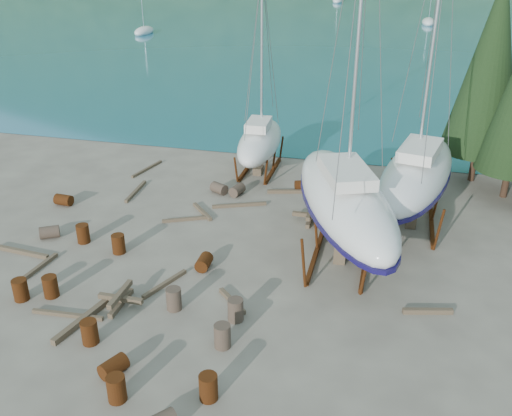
% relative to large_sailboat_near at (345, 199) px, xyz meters
% --- Properties ---
extents(ground, '(600.00, 600.00, 0.00)m').
position_rel_large_sailboat_near_xyz_m(ground, '(-4.67, -3.61, -2.69)').
color(ground, '#5A5247').
rests_on(ground, ground).
extents(cypress_back_left, '(4.14, 4.14, 11.50)m').
position_rel_large_sailboat_near_xyz_m(cypress_back_left, '(6.33, 10.39, 3.97)').
color(cypress_back_left, black).
rests_on(cypress_back_left, ground).
extents(moored_boat_left, '(2.00, 5.00, 6.05)m').
position_rel_large_sailboat_near_xyz_m(moored_boat_left, '(-34.67, 56.39, -2.31)').
color(moored_boat_left, silver).
rests_on(moored_boat_left, ground).
extents(moored_boat_mid, '(2.00, 5.00, 6.05)m').
position_rel_large_sailboat_near_xyz_m(moored_boat_mid, '(5.33, 76.39, -2.31)').
color(moored_boat_mid, silver).
rests_on(moored_boat_mid, ground).
extents(moored_boat_far, '(2.00, 5.00, 6.05)m').
position_rel_large_sailboat_near_xyz_m(moored_boat_far, '(-12.67, 106.39, -2.31)').
color(moored_boat_far, silver).
rests_on(moored_boat_far, ground).
extents(large_sailboat_near, '(6.78, 11.00, 16.72)m').
position_rel_large_sailboat_near_xyz_m(large_sailboat_near, '(0.00, 0.00, 0.00)').
color(large_sailboat_near, silver).
rests_on(large_sailboat_near, ground).
extents(large_sailboat_far, '(4.89, 10.21, 15.56)m').
position_rel_large_sailboat_near_xyz_m(large_sailboat_far, '(2.96, 4.09, -0.15)').
color(large_sailboat_far, silver).
rests_on(large_sailboat_far, ground).
extents(small_sailboat_shore, '(2.59, 7.26, 11.45)m').
position_rel_large_sailboat_near_xyz_m(small_sailboat_shore, '(-5.86, 8.75, -0.81)').
color(small_sailboat_shore, silver).
rests_on(small_sailboat_shore, ground).
extents(worker, '(0.45, 0.63, 1.62)m').
position_rel_large_sailboat_near_xyz_m(worker, '(0.55, 0.35, -1.89)').
color(worker, '#121E50').
rests_on(worker, ground).
extents(drum_0, '(0.58, 0.58, 0.88)m').
position_rel_large_sailboat_near_xyz_m(drum_0, '(-11.65, -6.48, -2.25)').
color(drum_0, '#502A0D').
rests_on(drum_0, ground).
extents(drum_2, '(0.92, 0.65, 0.58)m').
position_rel_large_sailboat_near_xyz_m(drum_2, '(-14.70, 1.64, -2.40)').
color(drum_2, '#502A0D').
rests_on(drum_2, ground).
extents(drum_3, '(0.58, 0.58, 0.88)m').
position_rel_large_sailboat_near_xyz_m(drum_3, '(-5.62, -10.45, -2.25)').
color(drum_3, '#502A0D').
rests_on(drum_3, ground).
extents(drum_4, '(1.03, 0.86, 0.58)m').
position_rel_large_sailboat_near_xyz_m(drum_4, '(-2.86, 6.61, -2.40)').
color(drum_4, '#502A0D').
rests_on(drum_4, ground).
extents(drum_5, '(0.58, 0.58, 0.88)m').
position_rel_large_sailboat_near_xyz_m(drum_5, '(-3.24, -5.72, -2.25)').
color(drum_5, '#2D2823').
rests_on(drum_5, ground).
extents(drum_6, '(0.60, 0.89, 0.58)m').
position_rel_large_sailboat_near_xyz_m(drum_6, '(-5.53, -2.57, -2.40)').
color(drum_6, '#502A0D').
rests_on(drum_6, ground).
extents(drum_7, '(0.58, 0.58, 0.88)m').
position_rel_large_sailboat_near_xyz_m(drum_7, '(-2.95, -9.72, -2.25)').
color(drum_7, '#502A0D').
rests_on(drum_7, ground).
extents(drum_8, '(0.58, 0.58, 0.88)m').
position_rel_large_sailboat_near_xyz_m(drum_8, '(-11.65, -1.74, -2.25)').
color(drum_8, '#502A0D').
rests_on(drum_8, ground).
extents(drum_9, '(1.05, 0.93, 0.58)m').
position_rel_large_sailboat_near_xyz_m(drum_9, '(-7.26, 5.08, -2.40)').
color(drum_9, '#2D2823').
rests_on(drum_9, ground).
extents(drum_10, '(0.58, 0.58, 0.88)m').
position_rel_large_sailboat_near_xyz_m(drum_10, '(-7.76, -8.19, -2.25)').
color(drum_10, '#502A0D').
rests_on(drum_10, ground).
extents(drum_11, '(0.78, 1.00, 0.58)m').
position_rel_large_sailboat_near_xyz_m(drum_11, '(-6.23, 5.08, -2.40)').
color(drum_11, '#2D2823').
rests_on(drum_11, ground).
extents(drum_12, '(0.90, 1.04, 0.58)m').
position_rel_large_sailboat_near_xyz_m(drum_12, '(-6.25, -9.44, -2.40)').
color(drum_12, '#502A0D').
rests_on(drum_12, ground).
extents(drum_13, '(0.58, 0.58, 0.88)m').
position_rel_large_sailboat_near_xyz_m(drum_13, '(-10.66, -6.00, -2.25)').
color(drum_13, '#502A0D').
rests_on(drum_13, ground).
extents(drum_14, '(0.58, 0.58, 0.88)m').
position_rel_large_sailboat_near_xyz_m(drum_14, '(-9.63, -2.23, -2.25)').
color(drum_14, '#502A0D').
rests_on(drum_14, ground).
extents(drum_15, '(1.05, 0.95, 0.58)m').
position_rel_large_sailboat_near_xyz_m(drum_15, '(-13.40, -1.73, -2.40)').
color(drum_15, '#2D2823').
rests_on(drum_15, ground).
extents(drum_16, '(0.58, 0.58, 0.88)m').
position_rel_large_sailboat_near_xyz_m(drum_16, '(-5.68, -5.62, -2.25)').
color(drum_16, '#2D2823').
rests_on(drum_16, ground).
extents(drum_17, '(0.58, 0.58, 0.88)m').
position_rel_large_sailboat_near_xyz_m(drum_17, '(-3.26, -7.27, -2.25)').
color(drum_17, '#2D2823').
rests_on(drum_17, ground).
extents(timber_0, '(0.78, 2.84, 0.14)m').
position_rel_large_sailboat_near_xyz_m(timber_0, '(-12.52, 7.31, -2.62)').
color(timber_0, brown).
rests_on(timber_0, ground).
extents(timber_1, '(1.86, 0.63, 0.19)m').
position_rel_large_sailboat_near_xyz_m(timber_1, '(3.63, -3.59, -2.60)').
color(timber_1, brown).
rests_on(timber_1, ground).
extents(timber_3, '(2.80, 0.32, 0.15)m').
position_rel_large_sailboat_near_xyz_m(timber_3, '(-9.35, -7.04, -2.62)').
color(timber_3, brown).
rests_on(timber_3, ground).
extents(timber_4, '(1.52, 1.63, 0.17)m').
position_rel_large_sailboat_near_xyz_m(timber_4, '(-7.34, 2.48, -2.61)').
color(timber_4, brown).
rests_on(timber_4, ground).
extents(timber_5, '(1.06, 2.29, 0.16)m').
position_rel_large_sailboat_near_xyz_m(timber_5, '(-6.64, -4.23, -2.61)').
color(timber_5, brown).
rests_on(timber_5, ground).
extents(timber_6, '(2.13, 0.72, 0.19)m').
position_rel_large_sailboat_near_xyz_m(timber_6, '(-3.65, 6.00, -2.60)').
color(timber_6, brown).
rests_on(timber_6, ground).
extents(timber_7, '(1.42, 1.41, 0.17)m').
position_rel_large_sailboat_near_xyz_m(timber_7, '(-3.66, -4.73, -2.61)').
color(timber_7, brown).
rests_on(timber_7, ground).
extents(timber_10, '(2.69, 1.24, 0.16)m').
position_rel_large_sailboat_near_xyz_m(timber_10, '(-5.73, 3.70, -2.61)').
color(timber_10, brown).
rests_on(timber_10, ground).
extents(timber_11, '(2.06, 1.08, 0.15)m').
position_rel_large_sailboat_near_xyz_m(timber_11, '(-7.92, 1.46, -2.62)').
color(timber_11, brown).
rests_on(timber_11, ground).
extents(timber_12, '(0.38, 2.16, 0.17)m').
position_rel_large_sailboat_near_xyz_m(timber_12, '(-12.29, -4.26, -2.61)').
color(timber_12, brown).
rests_on(timber_12, ground).
extents(timber_14, '(2.91, 0.47, 0.18)m').
position_rel_large_sailboat_near_xyz_m(timber_14, '(-13.86, -3.37, -2.60)').
color(timber_14, brown).
rests_on(timber_14, ground).
extents(timber_16, '(0.84, 2.78, 0.23)m').
position_rel_large_sailboat_near_xyz_m(timber_16, '(-8.64, -7.31, -2.58)').
color(timber_16, brown).
rests_on(timber_16, ground).
extents(timber_17, '(0.31, 2.77, 0.16)m').
position_rel_large_sailboat_near_xyz_m(timber_17, '(-11.74, 4.03, -2.61)').
color(timber_17, brown).
rests_on(timber_17, ground).
extents(timber_pile_fore, '(1.80, 1.80, 0.60)m').
position_rel_large_sailboat_near_xyz_m(timber_pile_fore, '(-7.74, -5.90, -2.39)').
color(timber_pile_fore, brown).
rests_on(timber_pile_fore, ground).
extents(timber_pile_aft, '(1.80, 1.80, 0.60)m').
position_rel_large_sailboat_near_xyz_m(timber_pile_aft, '(-1.86, 2.98, -2.39)').
color(timber_pile_aft, brown).
rests_on(timber_pile_aft, ground).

